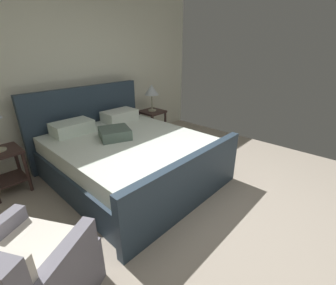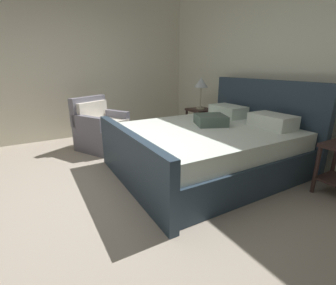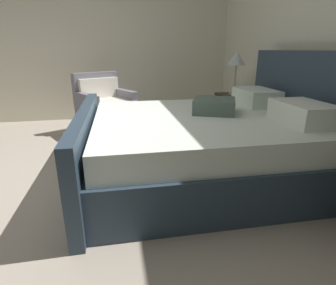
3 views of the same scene
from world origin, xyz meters
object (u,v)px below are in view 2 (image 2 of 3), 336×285
at_px(nightstand_left, 200,119).
at_px(table_lamp_left, 201,84).
at_px(bed, 209,146).
at_px(armchair, 101,129).

relative_size(nightstand_left, table_lamp_left, 0.99).
height_order(bed, armchair, bed).
bearing_deg(nightstand_left, armchair, -101.30).
distance_m(nightstand_left, armchair, 1.93).
height_order(bed, nightstand_left, bed).
bearing_deg(table_lamp_left, nightstand_left, -33.69).
distance_m(table_lamp_left, armchair, 2.07).
relative_size(nightstand_left, armchair, 0.61).
distance_m(bed, table_lamp_left, 1.74).
bearing_deg(bed, armchair, -148.73).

